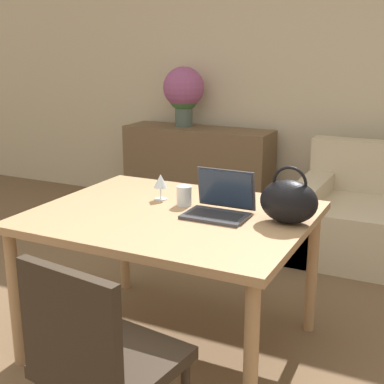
# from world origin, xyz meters

# --- Properties ---
(wall_back) EXTENTS (10.00, 0.06, 2.70)m
(wall_back) POSITION_xyz_m (0.00, 3.08, 1.35)
(wall_back) COLOR beige
(wall_back) RESTS_ON ground_plane
(dining_table) EXTENTS (1.34, 1.09, 0.74)m
(dining_table) POSITION_xyz_m (-0.00, 0.60, 0.67)
(dining_table) COLOR #A87F56
(dining_table) RESTS_ON ground_plane
(chair) EXTENTS (0.49, 0.49, 0.88)m
(chair) POSITION_xyz_m (0.20, -0.31, 0.51)
(chair) COLOR #2D2319
(chair) RESTS_ON ground_plane
(sideboard) EXTENTS (1.39, 0.40, 0.81)m
(sideboard) POSITION_xyz_m (-0.90, 2.77, 0.40)
(sideboard) COLOR brown
(sideboard) RESTS_ON ground_plane
(laptop) EXTENTS (0.30, 0.25, 0.22)m
(laptop) POSITION_xyz_m (0.23, 0.68, 0.80)
(laptop) COLOR #38383D
(laptop) RESTS_ON dining_table
(drinking_glass) EXTENTS (0.08, 0.08, 0.10)m
(drinking_glass) POSITION_xyz_m (0.00, 0.73, 0.80)
(drinking_glass) COLOR silver
(drinking_glass) RESTS_ON dining_table
(wine_glass) EXTENTS (0.07, 0.07, 0.14)m
(wine_glass) POSITION_xyz_m (-0.16, 0.77, 0.84)
(wine_glass) COLOR silver
(wine_glass) RESTS_ON dining_table
(handbag) EXTENTS (0.27, 0.19, 0.27)m
(handbag) POSITION_xyz_m (0.56, 0.70, 0.85)
(handbag) COLOR black
(handbag) RESTS_ON dining_table
(flower_vase) EXTENTS (0.38, 0.38, 0.55)m
(flower_vase) POSITION_xyz_m (-1.06, 2.81, 1.13)
(flower_vase) COLOR #47564C
(flower_vase) RESTS_ON sideboard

